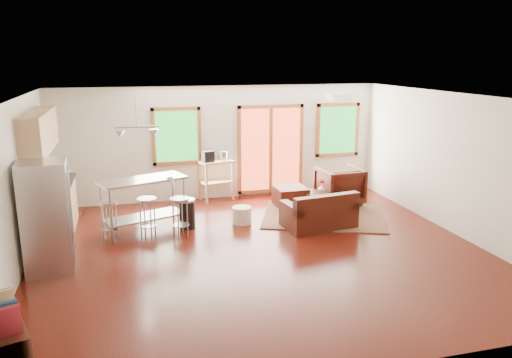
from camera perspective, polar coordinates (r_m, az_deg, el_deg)
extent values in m
cube|color=#310A05|center=(8.60, 0.52, -8.31)|extent=(7.50, 7.00, 0.02)
cube|color=silver|center=(7.99, 0.56, 9.36)|extent=(7.50, 7.00, 0.02)
cube|color=beige|center=(11.55, -4.10, 4.15)|extent=(7.50, 0.02, 2.60)
cube|color=beige|center=(8.09, -26.09, -1.43)|extent=(0.02, 7.00, 2.60)
cube|color=beige|center=(9.87, 22.10, 1.50)|extent=(0.02, 7.00, 2.60)
cube|color=beige|center=(5.06, 11.28, -8.87)|extent=(7.50, 0.02, 2.60)
cube|color=#1A551F|center=(11.33, -9.06, 4.85)|extent=(0.94, 0.02, 1.14)
cube|color=brown|center=(11.26, -9.18, 7.92)|extent=(1.10, 0.05, 0.08)
cube|color=brown|center=(11.44, -8.95, 1.83)|extent=(1.10, 0.05, 0.08)
cube|color=brown|center=(11.29, -11.64, 4.71)|extent=(0.08, 0.05, 1.30)
cube|color=brown|center=(11.39, -6.50, 4.98)|extent=(0.08, 0.05, 1.30)
cube|color=#B0391F|center=(11.82, 1.69, 3.42)|extent=(1.44, 0.02, 1.94)
cube|color=brown|center=(11.68, 1.72, 8.30)|extent=(1.60, 0.05, 0.08)
cube|color=brown|center=(12.04, 1.66, -1.31)|extent=(1.60, 0.05, 0.08)
cube|color=brown|center=(11.63, -1.91, 3.24)|extent=(0.08, 0.05, 2.10)
cube|color=brown|center=(12.06, 5.16, 3.57)|extent=(0.08, 0.05, 2.10)
cube|color=brown|center=(11.82, 1.69, 3.42)|extent=(0.08, 0.05, 1.94)
cube|color=#1A551F|center=(12.34, 9.32, 5.57)|extent=(0.94, 0.02, 1.14)
cube|color=brown|center=(12.27, 9.44, 8.39)|extent=(1.10, 0.05, 0.08)
cube|color=brown|center=(12.44, 9.22, 2.79)|extent=(1.10, 0.05, 0.08)
cube|color=brown|center=(12.15, 7.12, 5.51)|extent=(0.08, 0.05, 1.30)
cube|color=brown|center=(12.56, 11.46, 5.61)|extent=(0.08, 0.05, 1.30)
cube|color=#4E5C38|center=(10.48, 7.74, -4.21)|extent=(2.98, 2.67, 0.02)
cube|color=black|center=(9.79, 7.15, -4.42)|extent=(1.44, 0.94, 0.38)
cube|color=black|center=(9.44, 8.10, -2.85)|extent=(1.36, 0.37, 0.34)
cube|color=black|center=(9.44, 4.12, -3.37)|extent=(0.29, 0.78, 0.14)
cube|color=black|center=(10.00, 10.09, -2.56)|extent=(0.29, 0.78, 0.14)
cube|color=black|center=(9.61, 5.53, -3.20)|extent=(0.62, 0.57, 0.11)
cube|color=black|center=(9.90, 8.55, -2.78)|extent=(0.62, 0.57, 0.11)
cube|color=black|center=(10.97, 8.09, -1.62)|extent=(1.02, 0.82, 0.04)
cube|color=black|center=(10.82, 6.11, -2.76)|extent=(0.07, 0.07, 0.32)
cube|color=black|center=(10.85, 10.07, -2.85)|extent=(0.07, 0.07, 0.32)
cube|color=black|center=(11.20, 6.12, -2.19)|extent=(0.07, 0.07, 0.32)
cube|color=black|center=(11.22, 9.94, -2.28)|extent=(0.07, 0.07, 0.32)
imported|color=black|center=(11.33, 9.50, -0.54)|extent=(0.94, 0.89, 0.92)
cube|color=black|center=(11.03, 3.96, -2.05)|extent=(0.68, 0.68, 0.44)
cylinder|color=beige|center=(9.93, -1.64, -4.15)|extent=(0.47, 0.47, 0.34)
imported|color=silver|center=(10.80, 7.51, -1.06)|extent=(0.18, 0.18, 0.16)
sphere|color=red|center=(10.79, 7.64, -0.35)|extent=(0.07, 0.07, 0.06)
sphere|color=red|center=(10.74, 7.43, -0.32)|extent=(0.07, 0.07, 0.06)
sphere|color=red|center=(10.79, 7.48, -0.15)|extent=(0.07, 0.07, 0.06)
imported|color=maroon|center=(10.60, 10.03, -1.11)|extent=(0.21, 0.04, 0.28)
cube|color=tan|center=(9.88, -22.01, -3.58)|extent=(0.60, 2.20, 0.90)
cube|color=black|center=(9.75, -22.26, -0.94)|extent=(0.64, 2.24, 0.04)
cube|color=tan|center=(9.58, -23.53, 4.98)|extent=(0.36, 2.20, 0.70)
cylinder|color=#B7BABC|center=(9.25, -22.68, -1.05)|extent=(0.12, 0.12, 0.18)
cube|color=black|center=(10.11, -22.05, 0.27)|extent=(0.22, 0.18, 0.20)
cube|color=#B7BABC|center=(8.23, -22.84, -4.04)|extent=(0.73, 0.71, 1.72)
cube|color=gray|center=(8.20, -20.51, -3.87)|extent=(0.06, 0.63, 1.69)
cylinder|color=gray|center=(7.96, -20.50, -3.32)|extent=(0.02, 0.02, 1.15)
cylinder|color=gray|center=(8.37, -20.42, -2.50)|extent=(0.02, 0.02, 1.15)
cube|color=#B7BABC|center=(9.55, -12.83, -0.11)|extent=(1.72, 1.16, 0.04)
cube|color=gray|center=(9.75, -12.61, -4.24)|extent=(1.59, 1.04, 0.03)
cylinder|color=gray|center=(9.23, -16.22, -4.08)|extent=(0.05, 0.05, 0.97)
cylinder|color=gray|center=(9.76, -8.20, -2.68)|extent=(0.05, 0.05, 0.97)
cylinder|color=gray|center=(9.67, -17.19, -3.32)|extent=(0.05, 0.05, 0.97)
cylinder|color=gray|center=(10.18, -9.47, -2.03)|extent=(0.05, 0.05, 0.97)
imported|color=silver|center=(9.41, -9.78, -0.03)|extent=(0.14, 0.12, 0.12)
cylinder|color=#B7BABC|center=(9.24, -16.54, -2.63)|extent=(0.44, 0.44, 0.04)
cylinder|color=gray|center=(9.39, -15.65, -4.62)|extent=(0.03, 0.03, 0.69)
cylinder|color=gray|center=(9.46, -16.70, -4.56)|extent=(0.03, 0.03, 0.69)
cylinder|color=gray|center=(9.30, -17.13, -4.91)|extent=(0.03, 0.03, 0.69)
cylinder|color=gray|center=(9.23, -16.06, -4.98)|extent=(0.03, 0.03, 0.69)
cylinder|color=gray|center=(9.38, -16.34, -5.47)|extent=(0.40, 0.40, 0.02)
cylinder|color=#B7BABC|center=(9.21, -12.39, -2.28)|extent=(0.47, 0.47, 0.04)
cylinder|color=gray|center=(9.37, -11.51, -4.36)|extent=(0.03, 0.03, 0.71)
cylinder|color=gray|center=(9.43, -12.61, -4.29)|extent=(0.03, 0.03, 0.71)
cylinder|color=gray|center=(9.26, -13.04, -4.65)|extent=(0.03, 0.03, 0.71)
cylinder|color=gray|center=(9.20, -11.92, -4.72)|extent=(0.03, 0.03, 0.71)
cylinder|color=gray|center=(9.35, -12.23, -5.23)|extent=(0.43, 0.43, 0.02)
cylinder|color=#B7BABC|center=(9.15, -8.73, -2.29)|extent=(0.46, 0.46, 0.04)
cylinder|color=gray|center=(9.38, -8.43, -4.24)|extent=(0.03, 0.03, 0.70)
cylinder|color=gray|center=(9.29, -9.44, -4.45)|extent=(0.03, 0.03, 0.70)
cylinder|color=gray|center=(9.13, -8.87, -4.75)|extent=(0.03, 0.03, 0.70)
cylinder|color=gray|center=(9.22, -7.84, -4.53)|extent=(0.03, 0.03, 0.70)
cylinder|color=gray|center=(9.29, -8.62, -5.21)|extent=(0.42, 0.42, 0.02)
cylinder|color=black|center=(9.73, -7.87, -4.04)|extent=(0.33, 0.33, 0.54)
cylinder|color=#B7BABC|center=(9.64, -7.93, -2.42)|extent=(0.34, 0.34, 0.04)
cube|color=tan|center=(11.41, -4.61, 2.01)|extent=(0.86, 0.66, 0.04)
cube|color=tan|center=(11.51, -4.56, -0.28)|extent=(0.81, 0.62, 0.03)
cube|color=tan|center=(11.21, -5.67, -0.58)|extent=(0.05, 0.05, 0.92)
cube|color=tan|center=(11.47, -2.66, -0.19)|extent=(0.05, 0.05, 0.92)
cube|color=tan|center=(11.56, -6.45, -0.15)|extent=(0.05, 0.05, 0.92)
cube|color=tan|center=(11.82, -3.52, 0.22)|extent=(0.05, 0.05, 0.92)
cube|color=black|center=(11.30, -5.53, 2.62)|extent=(0.29, 0.27, 0.24)
cylinder|color=#B7BABC|center=(11.47, -3.72, 2.70)|extent=(0.21, 0.21, 0.20)
cube|color=maroon|center=(4.98, -26.38, -14.35)|extent=(0.20, 0.12, 0.26)
cube|color=navy|center=(5.13, -26.64, -13.67)|extent=(0.20, 0.12, 0.24)
cube|color=tan|center=(5.26, -26.93, -12.71)|extent=(0.20, 0.12, 0.28)
cube|color=maroon|center=(5.43, -27.14, -12.32)|extent=(0.20, 0.12, 0.22)
cube|color=white|center=(9.11, 9.41, 9.22)|extent=(0.35, 0.35, 0.12)
cylinder|color=gray|center=(9.23, -13.55, 7.65)|extent=(0.02, 0.02, 0.60)
cube|color=gray|center=(9.27, -13.45, 5.80)|extent=(0.80, 0.04, 0.03)
cone|color=#B7BABC|center=(9.28, -15.26, 4.96)|extent=(0.18, 0.18, 0.14)
cone|color=#B7BABC|center=(9.30, -11.56, 5.18)|extent=(0.18, 0.18, 0.14)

